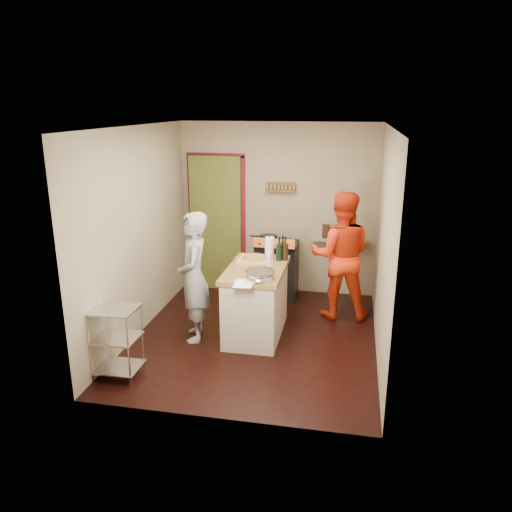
# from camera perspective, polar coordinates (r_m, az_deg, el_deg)

# --- Properties ---
(floor) EXTENTS (3.50, 3.50, 0.00)m
(floor) POSITION_cam_1_polar(r_m,az_deg,el_deg) (6.43, -0.09, -9.24)
(floor) COLOR black
(floor) RESTS_ON ground
(back_wall) EXTENTS (3.00, 0.44, 2.60)m
(back_wall) POSITION_cam_1_polar(r_m,az_deg,el_deg) (7.84, -2.15, 4.37)
(back_wall) COLOR tan
(back_wall) RESTS_ON ground
(left_wall) EXTENTS (0.04, 3.50, 2.60)m
(left_wall) POSITION_cam_1_polar(r_m,az_deg,el_deg) (6.43, -13.34, 2.63)
(left_wall) COLOR tan
(left_wall) RESTS_ON ground
(right_wall) EXTENTS (0.04, 3.50, 2.60)m
(right_wall) POSITION_cam_1_polar(r_m,az_deg,el_deg) (5.88, 14.40, 1.22)
(right_wall) COLOR tan
(right_wall) RESTS_ON ground
(ceiling) EXTENTS (3.00, 3.50, 0.02)m
(ceiling) POSITION_cam_1_polar(r_m,az_deg,el_deg) (5.77, -0.10, 14.67)
(ceiling) COLOR white
(ceiling) RESTS_ON back_wall
(stove) EXTENTS (0.60, 0.63, 1.00)m
(stove) POSITION_cam_1_polar(r_m,az_deg,el_deg) (7.56, 2.37, -1.49)
(stove) COLOR black
(stove) RESTS_ON ground
(wire_shelving) EXTENTS (0.48, 0.40, 0.80)m
(wire_shelving) POSITION_cam_1_polar(r_m,az_deg,el_deg) (5.61, -15.68, -9.09)
(wire_shelving) COLOR silver
(wire_shelving) RESTS_ON ground
(island) EXTENTS (0.70, 1.35, 1.21)m
(island) POSITION_cam_1_polar(r_m,az_deg,el_deg) (6.33, 0.03, -4.97)
(island) COLOR #B4A799
(island) RESTS_ON ground
(person_stripe) EXTENTS (0.55, 0.68, 1.62)m
(person_stripe) POSITION_cam_1_polar(r_m,az_deg,el_deg) (6.16, -7.12, -2.42)
(person_stripe) COLOR #B3B3B8
(person_stripe) RESTS_ON ground
(person_red) EXTENTS (0.89, 0.72, 1.75)m
(person_red) POSITION_cam_1_polar(r_m,az_deg,el_deg) (6.85, 9.62, 0.07)
(person_red) COLOR red
(person_red) RESTS_ON ground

